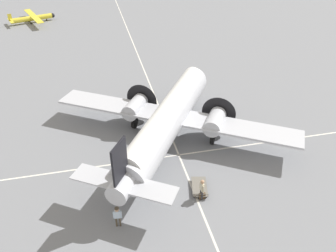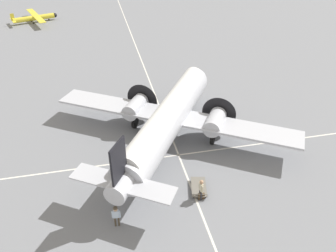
{
  "view_description": "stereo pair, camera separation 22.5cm",
  "coord_description": "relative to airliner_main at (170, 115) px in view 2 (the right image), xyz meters",
  "views": [
    {
      "loc": [
        -5.38,
        -23.64,
        17.78
      ],
      "look_at": [
        0.0,
        0.0,
        1.79
      ],
      "focal_mm": 35.0,
      "sensor_mm": 36.0,
      "label": 1
    },
    {
      "loc": [
        -5.16,
        -23.69,
        17.78
      ],
      "look_at": [
        0.0,
        0.0,
        1.79
      ],
      "focal_mm": 35.0,
      "sensor_mm": 36.0,
      "label": 2
    }
  ],
  "objects": [
    {
      "name": "light_aircraft_distant",
      "position": [
        -16.55,
        42.76,
        -1.76
      ],
      "size": [
        8.47,
        11.03,
        2.14
      ],
      "rotation": [
        0.0,
        0.0,
        0.33
      ],
      "color": "yellow",
      "rests_on": "ground_plane"
    },
    {
      "name": "apron_line_eastwest",
      "position": [
        -0.24,
        -2.41,
        -2.63
      ],
      "size": [
        120.0,
        0.16,
        0.01
      ],
      "color": "silver",
      "rests_on": "ground_plane"
    },
    {
      "name": "suitcase_near_door",
      "position": [
        0.66,
        -7.78,
        -2.39
      ],
      "size": [
        0.48,
        0.19,
        0.52
      ],
      "color": "#47331E",
      "rests_on": "ground_plane"
    },
    {
      "name": "airliner_main",
      "position": [
        0.0,
        0.0,
        0.0
      ],
      "size": [
        20.65,
        18.49,
        6.12
      ],
      "rotation": [
        0.0,
        0.0,
        1.01
      ],
      "color": "silver",
      "rests_on": "ground_plane"
    },
    {
      "name": "ground_plane",
      "position": [
        -0.24,
        -0.38,
        -2.63
      ],
      "size": [
        300.0,
        300.0,
        0.0
      ],
      "primitive_type": "plane",
      "color": "slate"
    },
    {
      "name": "baggage_cart",
      "position": [
        0.73,
        -6.86,
        -2.35
      ],
      "size": [
        1.58,
        2.36,
        0.56
      ],
      "rotation": [
        0.0,
        0.0,
        1.35
      ],
      "color": "#6B665B",
      "rests_on": "ground_plane"
    },
    {
      "name": "apron_line_northsouth",
      "position": [
        0.26,
        -0.38,
        -2.63
      ],
      "size": [
        0.16,
        120.0,
        0.01
      ],
      "color": "silver",
      "rests_on": "ground_plane"
    },
    {
      "name": "crew_foreground",
      "position": [
        -5.6,
        -8.94,
        -1.55
      ],
      "size": [
        0.58,
        0.32,
        1.72
      ],
      "rotation": [
        0.0,
        0.0,
        -0.11
      ],
      "color": "#473D2D",
      "rests_on": "ground_plane"
    },
    {
      "name": "passenger_boarding",
      "position": [
        0.59,
        -7.77,
        -1.53
      ],
      "size": [
        0.29,
        0.61,
        1.8
      ],
      "rotation": [
        0.0,
        0.0,
        1.68
      ],
      "color": "#2D2D33",
      "rests_on": "ground_plane"
    }
  ]
}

